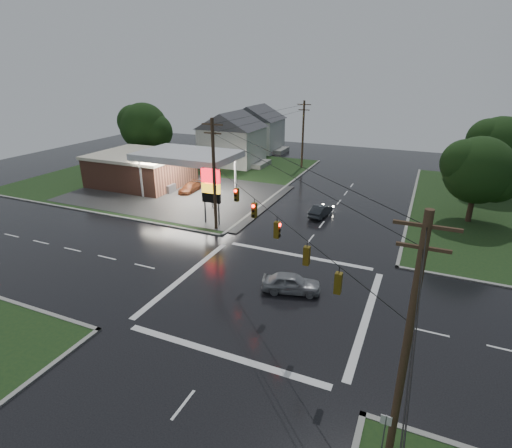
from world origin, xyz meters
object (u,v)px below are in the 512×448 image
at_px(utility_pole_se, 408,341).
at_px(tree_nw_behind, 145,127).
at_px(gas_station, 148,167).
at_px(car_crossing, 291,283).
at_px(tree_ne_far, 501,146).
at_px(pylon_sign, 211,187).
at_px(house_near, 232,138).
at_px(tree_ne_near, 480,171).
at_px(car_pump, 190,188).
at_px(utility_pole_n, 303,134).
at_px(house_far, 256,128).
at_px(utility_pole_nw, 214,174).
at_px(car_north, 321,211).

xyz_separation_m(utility_pole_se, tree_nw_behind, (-43.34, 39.49, 0.46)).
height_order(gas_station, car_crossing, gas_station).
bearing_deg(tree_ne_far, car_crossing, -115.58).
distance_m(pylon_sign, house_near, 27.56).
height_order(tree_ne_far, car_crossing, tree_ne_far).
height_order(tree_ne_near, tree_ne_far, tree_ne_far).
bearing_deg(car_pump, utility_pole_n, 60.65).
xyz_separation_m(gas_station, pylon_sign, (15.18, -9.20, 1.46)).
xyz_separation_m(gas_station, tree_ne_near, (39.82, 2.29, 3.01)).
bearing_deg(house_near, utility_pole_n, 9.91).
height_order(utility_pole_se, tree_nw_behind, utility_pole_se).
bearing_deg(house_far, car_crossing, -63.55).
bearing_deg(house_far, house_near, -85.24).
xyz_separation_m(gas_station, tree_nw_behind, (-8.17, 10.29, 3.63)).
bearing_deg(gas_station, pylon_sign, -31.22).
distance_m(utility_pole_se, utility_pole_n, 51.16).
height_order(utility_pole_nw, tree_nw_behind, utility_pole_nw).
bearing_deg(car_crossing, car_north, -6.83).
bearing_deg(pylon_sign, utility_pole_n, 87.92).
height_order(house_near, car_pump, house_near).
xyz_separation_m(tree_ne_far, car_crossing, (-15.76, -32.91, -5.45)).
relative_size(utility_pole_n, car_pump, 2.58).
bearing_deg(house_far, tree_ne_far, -19.71).
xyz_separation_m(utility_pole_nw, car_pump, (-9.32, 9.77, -5.13)).
distance_m(tree_ne_near, car_pump, 33.44).
bearing_deg(gas_station, house_near, 73.83).
bearing_deg(gas_station, car_north, -5.36).
xyz_separation_m(pylon_sign, car_pump, (-8.32, 8.77, -3.42)).
distance_m(tree_ne_near, tree_ne_far, 12.39).
height_order(utility_pole_n, car_pump, utility_pole_n).
xyz_separation_m(house_near, tree_nw_behind, (-12.89, -6.01, 1.77)).
bearing_deg(car_crossing, tree_ne_far, -40.09).
bearing_deg(pylon_sign, tree_ne_near, 25.01).
relative_size(house_near, tree_ne_near, 1.23).
xyz_separation_m(car_north, car_crossing, (2.19, -16.29, 0.08)).
bearing_deg(utility_pole_se, tree_nw_behind, 137.66).
distance_m(utility_pole_se, car_pump, 40.69).
bearing_deg(gas_station, car_pump, -3.61).
bearing_deg(car_crossing, car_pump, 33.52).
xyz_separation_m(house_near, house_far, (-1.00, 12.00, 0.00)).
distance_m(house_near, car_crossing, 41.62).
xyz_separation_m(utility_pole_n, tree_ne_near, (23.64, -16.01, 0.09)).
bearing_deg(tree_ne_near, car_pump, -175.27).
height_order(pylon_sign, utility_pole_se, utility_pole_se).
relative_size(utility_pole_n, house_near, 0.95).
height_order(utility_pole_nw, tree_ne_near, utility_pole_nw).
xyz_separation_m(house_far, car_pump, (3.13, -28.73, -3.81)).
bearing_deg(tree_nw_behind, house_near, 24.98).
bearing_deg(car_pump, tree_ne_far, 19.36).
bearing_deg(tree_ne_far, house_near, 176.99).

